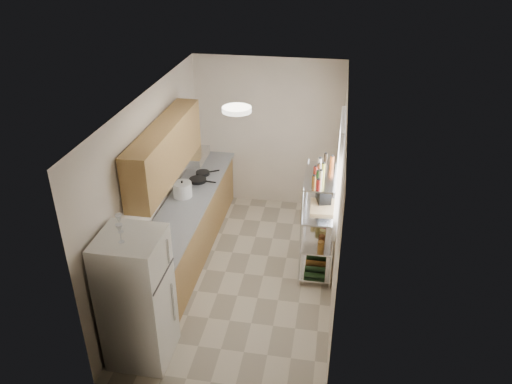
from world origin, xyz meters
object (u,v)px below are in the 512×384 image
rice_cooker (182,190)px  frying_pan_large (198,180)px  cutting_board (323,207)px  refrigerator (137,299)px  espresso_machine (324,194)px

rice_cooker → frying_pan_large: bearing=80.4°
frying_pan_large → cutting_board: 2.10m
refrigerator → frying_pan_large: bearing=91.1°
refrigerator → espresso_machine: refrigerator is taller
rice_cooker → cutting_board: rice_cooker is taller
rice_cooker → espresso_machine: espresso_machine is taller
cutting_board → refrigerator: bearing=-134.0°
cutting_board → espresso_machine: size_ratio=1.52×
cutting_board → frying_pan_large: bearing=160.4°
espresso_machine → cutting_board: bearing=-101.7°
cutting_board → espresso_machine: bearing=93.7°
espresso_machine → rice_cooker: bearing=163.1°
espresso_machine → frying_pan_large: bearing=148.7°
refrigerator → cutting_board: bearing=46.0°
rice_cooker → frying_pan_large: (0.09, 0.50, -0.09)m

